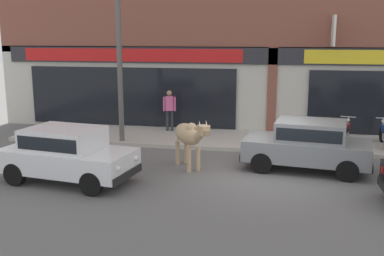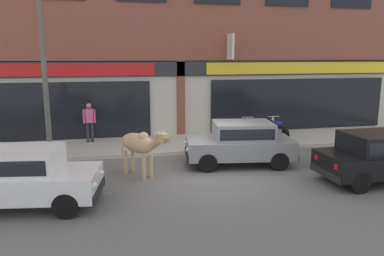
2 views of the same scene
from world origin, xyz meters
name	(u,v)px [view 1 (image 1 of 2)]	position (x,y,z in m)	size (l,w,h in m)	color
ground_plane	(266,173)	(0.00, 0.00, 0.00)	(90.00, 90.00, 0.00)	#605E5B
sidewalk	(269,141)	(0.00, 3.73, 0.07)	(19.00, 3.07, 0.13)	#B7AFA3
shop_building	(275,2)	(0.00, 5.53, 5.06)	(23.00, 1.40, 10.48)	brown
cow	(189,135)	(-2.25, 0.03, 1.01)	(1.44, 1.86, 1.61)	tan
car_0	(308,143)	(1.13, 0.53, 0.81)	(3.76, 2.07, 1.46)	black
car_2	(66,152)	(-5.21, -1.75, 0.81)	(3.77, 2.11, 1.46)	black
motorcycle_0	(345,133)	(2.59, 3.51, 0.52)	(0.68, 1.78, 0.88)	black
pedestrian	(169,106)	(-3.92, 4.49, 1.12)	(0.49, 0.32, 1.60)	#2D2D33
utility_pole	(120,61)	(-5.19, 2.50, 2.97)	(0.18, 0.18, 5.68)	#595651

